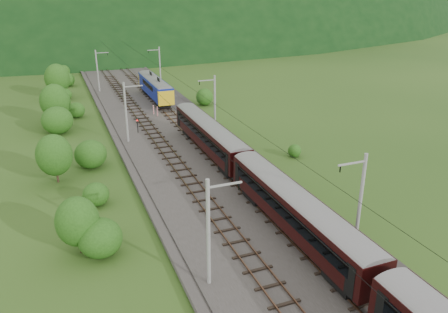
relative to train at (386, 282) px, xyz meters
name	(u,v)px	position (x,y,z in m)	size (l,w,h in m)	color
ground	(286,267)	(-2.40, 7.48, -3.25)	(600.00, 600.00, 0.00)	#274816
railbed	(235,207)	(-2.40, 17.48, -3.10)	(14.00, 220.00, 0.30)	#38332D
track_left	(211,209)	(-4.80, 17.48, -2.88)	(2.40, 220.00, 0.27)	brown
track_right	(258,200)	(0.00, 17.48, -2.88)	(2.40, 220.00, 0.27)	brown
catenary_left	(126,111)	(-8.52, 39.48, 1.25)	(2.54, 192.28, 8.00)	gray
catenary_right	(214,102)	(3.72, 39.48, 1.25)	(2.54, 192.28, 8.00)	gray
overhead_wires	(236,138)	(-2.40, 17.48, 3.85)	(4.83, 198.00, 0.03)	black
mountain_main	(70,21)	(-2.40, 267.48, -3.25)	(504.00, 360.00, 244.00)	black
train	(386,282)	(0.00, 0.00, 0.00)	(2.71, 129.89, 4.69)	black
hazard_post_near	(154,110)	(-2.39, 51.35, -2.22)	(0.16, 0.16, 1.46)	red
hazard_post_far	(157,111)	(-2.07, 50.11, -2.18)	(0.16, 0.16, 1.55)	red
signal	(138,125)	(-6.63, 42.85, -1.84)	(0.21, 0.21, 1.90)	black
vegetation_left	(72,156)	(-16.07, 30.58, -0.75)	(9.89, 145.61, 6.47)	#224E14
vegetation_right	(402,218)	(9.26, 8.34, -1.98)	(7.30, 90.87, 2.69)	#224E14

